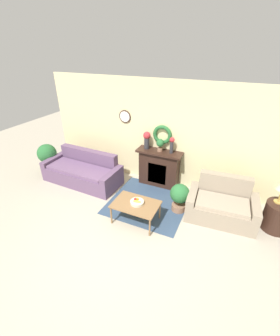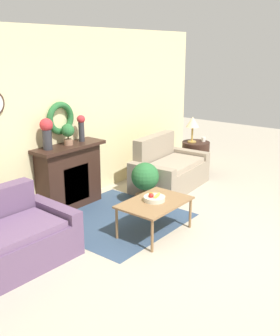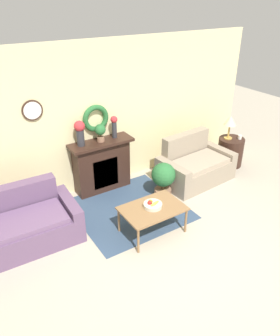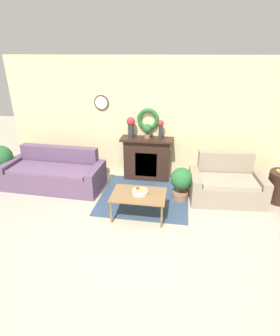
{
  "view_description": "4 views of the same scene",
  "coord_description": "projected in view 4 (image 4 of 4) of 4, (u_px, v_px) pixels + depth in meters",
  "views": [
    {
      "loc": [
        1.59,
        -2.39,
        3.36
      ],
      "look_at": [
        -0.25,
        1.63,
        0.93
      ],
      "focal_mm": 24.0,
      "sensor_mm": 36.0,
      "label": 1
    },
    {
      "loc": [
        -3.93,
        -1.86,
        2.39
      ],
      "look_at": [
        0.18,
        1.4,
        0.78
      ],
      "focal_mm": 42.0,
      "sensor_mm": 36.0,
      "label": 2
    },
    {
      "loc": [
        -2.4,
        -2.38,
        3.37
      ],
      "look_at": [
        0.07,
        1.52,
        0.86
      ],
      "focal_mm": 35.0,
      "sensor_mm": 36.0,
      "label": 3
    },
    {
      "loc": [
        0.62,
        -3.01,
        2.76
      ],
      "look_at": [
        -0.09,
        1.37,
        0.78
      ],
      "focal_mm": 28.0,
      "sensor_mm": 36.0,
      "label": 4
    }
  ],
  "objects": [
    {
      "name": "potted_plant_floor_by_loveseat",
      "position": [
        181.0,
        181.0,
        5.2
      ],
      "size": [
        0.44,
        0.44,
        0.68
      ],
      "color": "#8E664C",
      "rests_on": "ground_plane"
    },
    {
      "name": "fruit_bowl",
      "position": [
        140.0,
        192.0,
        4.63
      ],
      "size": [
        0.29,
        0.29,
        0.11
      ],
      "color": "beige",
      "rests_on": "coffee_table"
    },
    {
      "name": "vase_on_mantel_left",
      "position": [
        131.0,
        126.0,
        5.8
      ],
      "size": [
        0.19,
        0.19,
        0.45
      ],
      "color": "#2D2D33",
      "rests_on": "fireplace"
    },
    {
      "name": "coffee_table",
      "position": [
        139.0,
        196.0,
        4.65
      ],
      "size": [
        0.96,
        0.65,
        0.45
      ],
      "color": "olive",
      "rests_on": "ground_plane"
    },
    {
      "name": "potted_plant_on_mantel",
      "position": [
        147.0,
        130.0,
        5.75
      ],
      "size": [
        0.2,
        0.2,
        0.32
      ],
      "color": "#8E664C",
      "rests_on": "fireplace"
    },
    {
      "name": "loveseat_right",
      "position": [
        226.0,
        185.0,
        5.27
      ],
      "size": [
        1.5,
        0.97,
        0.9
      ],
      "rotation": [
        0.0,
        0.0,
        0.08
      ],
      "color": "gray",
      "rests_on": "ground_plane"
    },
    {
      "name": "wall_back",
      "position": [
        153.0,
        120.0,
        5.87
      ],
      "size": [
        6.8,
        0.16,
        2.7
      ],
      "color": "beige",
      "rests_on": "ground_plane"
    },
    {
      "name": "ground_plane",
      "position": [
        131.0,
        252.0,
        3.93
      ],
      "size": [
        16.0,
        16.0,
        0.0
      ],
      "primitive_type": "plane",
      "color": "#ADA38E"
    },
    {
      "name": "potted_plant_floor_by_couch",
      "position": [
        1.0,
        159.0,
        5.89
      ],
      "size": [
        0.55,
        0.55,
        0.86
      ],
      "color": "#8E664C",
      "rests_on": "ground_plane"
    },
    {
      "name": "floor_rug",
      "position": [
        144.0,
        196.0,
        5.45
      ],
      "size": [
        1.8,
        1.75,
        0.01
      ],
      "color": "#334760",
      "rests_on": "ground_plane"
    },
    {
      "name": "fireplace",
      "position": [
        147.0,
        158.0,
        6.04
      ],
      "size": [
        1.17,
        0.41,
        0.99
      ],
      "color": "#331E16",
      "rests_on": "ground_plane"
    },
    {
      "name": "couch_left",
      "position": [
        55.0,
        174.0,
        5.76
      ],
      "size": [
        2.15,
        0.96,
        0.83
      ],
      "rotation": [
        0.0,
        0.0,
        -0.03
      ],
      "color": "#604766",
      "rests_on": "ground_plane"
    },
    {
      "name": "vase_on_mantel_right",
      "position": [
        161.0,
        128.0,
        5.71
      ],
      "size": [
        0.13,
        0.13,
        0.41
      ],
      "color": "#2D2D33",
      "rests_on": "fireplace"
    }
  ]
}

